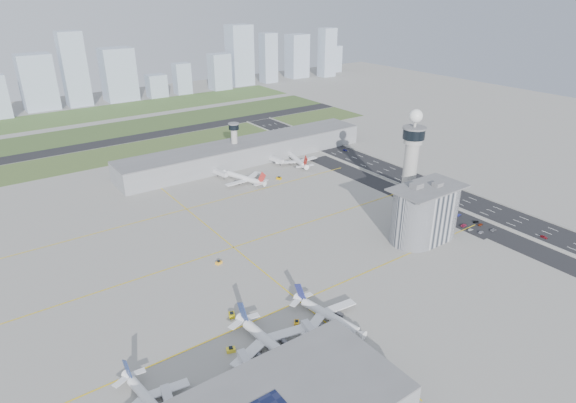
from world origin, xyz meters
TOP-DOWN VIEW (x-y plane):
  - ground at (0.00, 0.00)m, footprint 1000.00×1000.00m
  - grass_strip_0 at (-20.00, 225.00)m, footprint 480.00×50.00m
  - grass_strip_1 at (-20.00, 300.00)m, footprint 480.00×60.00m
  - grass_strip_2 at (-20.00, 380.00)m, footprint 480.00×70.00m
  - runway at (-20.00, 262.00)m, footprint 480.00×22.00m
  - highway at (115.00, 0.00)m, footprint 28.00×500.00m
  - barrier_left at (101.00, 0.00)m, footprint 0.60×500.00m
  - barrier_right at (129.00, 0.00)m, footprint 0.60×500.00m
  - landside_road at (90.00, -10.00)m, footprint 18.00×260.00m
  - parking_lot at (88.00, -22.00)m, footprint 20.00×44.00m
  - taxiway_line_h_0 at (-40.00, -30.00)m, footprint 260.00×0.60m
  - taxiway_line_h_1 at (-40.00, 30.00)m, footprint 260.00×0.60m
  - taxiway_line_h_2 at (-40.00, 90.00)m, footprint 260.00×0.60m
  - taxiway_line_v at (-40.00, 30.00)m, footprint 0.60×260.00m
  - control_tower at (72.00, 8.00)m, footprint 14.00×14.00m
  - secondary_tower at (30.00, 150.00)m, footprint 8.60×8.60m
  - admin_building at (51.99, -22.00)m, footprint 42.00×24.00m
  - terminal_pier at (40.00, 148.00)m, footprint 210.00×32.00m
  - airplane_near_a at (-116.51, -49.09)m, footprint 34.62×39.13m
  - airplane_near_b at (-68.34, -49.27)m, footprint 39.09×44.92m
  - airplane_near_c at (-38.43, -48.89)m, footprint 39.24×43.85m
  - airplane_far_a at (13.09, 108.90)m, footprint 45.09×49.12m
  - airplane_far_b at (67.98, 119.11)m, footprint 44.74×49.34m
  - jet_bridge_near_1 at (-83.00, -61.00)m, footprint 5.39×14.31m
  - jet_bridge_near_2 at (-53.00, -61.00)m, footprint 5.39×14.31m
  - jet_bridge_far_0 at (2.00, 132.00)m, footprint 5.39×14.31m
  - jet_bridge_far_1 at (52.00, 132.00)m, footprint 5.39×14.31m
  - tug_0 at (-81.11, -40.50)m, footprint 4.04×3.39m
  - tug_1 at (-70.19, -21.86)m, footprint 3.59×4.22m
  - tug_2 at (-50.52, -41.98)m, footprint 3.44×3.63m
  - tug_3 at (-54.44, 19.54)m, footprint 3.64×2.99m
  - tug_4 at (26.48, 105.31)m, footprint 2.80×3.57m
  - tug_5 at (37.12, 98.38)m, footprint 3.73×4.17m
  - car_lot_0 at (83.98, -38.02)m, footprint 3.50×1.57m
  - car_lot_1 at (81.83, -32.66)m, footprint 3.55×1.63m
  - car_lot_2 at (83.16, -26.99)m, footprint 4.72×2.57m
  - car_lot_3 at (82.10, -18.65)m, footprint 4.54×1.89m
  - car_lot_4 at (83.42, -10.22)m, footprint 3.34×1.64m
  - car_lot_5 at (82.64, -2.60)m, footprint 3.97×1.74m
  - car_lot_6 at (92.07, -40.58)m, footprint 4.20×1.94m
  - car_lot_7 at (92.19, -32.07)m, footprint 3.95×1.91m
  - car_lot_8 at (93.12, -28.34)m, footprint 3.94×2.11m
  - car_lot_9 at (92.68, -16.59)m, footprint 3.87×1.78m
  - car_lot_10 at (92.21, -11.93)m, footprint 4.60×2.58m
  - car_lot_11 at (92.67, -4.86)m, footprint 4.57×2.01m
  - car_hw_0 at (107.57, -62.20)m, footprint 1.87×3.99m
  - car_hw_1 at (114.32, 38.88)m, footprint 1.59×3.45m
  - car_hw_2 at (121.18, 120.21)m, footprint 2.06×4.44m
  - car_hw_4 at (107.52, 179.71)m, footprint 1.79×3.77m
  - skyline_bldg_7 at (-59.44, 436.89)m, footprint 35.76×28.61m
  - skyline_bldg_8 at (-19.42, 431.56)m, footprint 26.33×21.06m
  - skyline_bldg_9 at (30.27, 432.32)m, footprint 36.96×29.57m
  - skyline_bldg_10 at (73.27, 423.68)m, footprint 23.01×18.41m
  - skyline_bldg_11 at (108.28, 423.34)m, footprint 20.22×16.18m
  - skyline_bldg_12 at (162.17, 421.29)m, footprint 26.14×20.92m
  - skyline_bldg_13 at (201.27, 433.27)m, footprint 32.26×25.81m
  - skyline_bldg_14 at (244.74, 426.38)m, footprint 21.59×17.28m
  - skyline_bldg_15 at (302.83, 435.54)m, footprint 30.25×24.20m
  - skyline_bldg_16 at (345.49, 415.96)m, footprint 23.04×18.43m
  - skyline_bldg_17 at (382.05, 443.29)m, footprint 22.64×18.11m

SIDE VIEW (x-z plane):
  - ground at x=0.00m, z-range 0.00..0.00m
  - taxiway_line_h_0 at x=-40.00m, z-range 0.00..0.01m
  - taxiway_line_h_1 at x=-40.00m, z-range 0.00..0.01m
  - taxiway_line_h_2 at x=-40.00m, z-range 0.00..0.01m
  - taxiway_line_v at x=-40.00m, z-range 0.00..0.01m
  - grass_strip_0 at x=-20.00m, z-range 0.00..0.08m
  - grass_strip_1 at x=-20.00m, z-range 0.00..0.08m
  - grass_strip_2 at x=-20.00m, z-range 0.00..0.08m
  - landside_road at x=90.00m, z-range 0.00..0.08m
  - highway at x=115.00m, z-range 0.00..0.10m
  - parking_lot at x=88.00m, z-range 0.00..0.10m
  - runway at x=-20.00m, z-range 0.01..0.11m
  - car_lot_4 at x=83.42m, z-range 0.00..1.09m
  - car_hw_1 at x=114.32m, z-range 0.00..1.10m
  - car_lot_7 at x=92.19m, z-range 0.00..1.11m
  - car_lot_1 at x=81.83m, z-range 0.00..1.13m
  - car_lot_6 at x=92.07m, z-range 0.00..1.17m
  - car_lot_0 at x=83.98m, z-range 0.00..1.17m
  - barrier_left at x=101.00m, z-range 0.00..1.20m
  - barrier_right at x=129.00m, z-range 0.00..1.20m
  - car_lot_10 at x=92.21m, z-range 0.00..1.21m
  - car_lot_9 at x=92.68m, z-range 0.00..1.23m
  - car_hw_2 at x=121.18m, z-range 0.00..1.23m
  - car_hw_4 at x=107.52m, z-range 0.00..1.25m
  - car_lot_2 at x=83.16m, z-range 0.00..1.26m
  - car_lot_5 at x=82.64m, z-range 0.00..1.27m
  - car_lot_8 at x=93.12m, z-range 0.00..1.28m
  - car_lot_11 at x=92.67m, z-range 0.00..1.31m
  - car_lot_3 at x=82.10m, z-range 0.00..1.31m
  - car_hw_0 at x=107.57m, z-range 0.00..1.32m
  - tug_2 at x=-50.52m, z-range 0.00..1.74m
  - tug_3 at x=-54.44m, z-range 0.00..1.83m
  - tug_4 at x=26.48m, z-range 0.00..1.85m
  - tug_0 at x=-81.11m, z-range 0.00..2.00m
  - tug_5 at x=37.12m, z-range 0.00..2.01m
  - tug_1 at x=-70.19m, z-range 0.00..2.08m
  - jet_bridge_near_1 at x=-83.00m, z-range 0.00..5.70m
  - jet_bridge_near_2 at x=-53.00m, z-range 0.00..5.70m
  - jet_bridge_far_0 at x=2.00m, z-range 0.00..5.70m
  - jet_bridge_far_1 at x=52.00m, z-range 0.00..5.70m
  - airplane_near_a at x=-116.51m, z-range 0.00..9.88m
  - airplane_near_c at x=-38.43m, z-range 0.00..10.77m
  - airplane_far_a at x=13.09m, z-range 0.00..11.40m
  - airplane_far_b at x=67.98m, z-range 0.00..11.76m
  - airplane_near_b at x=-68.34m, z-range 0.00..11.83m
  - terminal_pier at x=40.00m, z-range 0.00..15.80m
  - skyline_bldg_10 at x=73.27m, z-range 0.00..27.75m
  - admin_building at x=51.99m, z-range -1.45..32.05m
  - secondary_tower at x=30.00m, z-range 2.85..34.75m
  - skyline_bldg_11 at x=108.28m, z-range 0.00..38.97m
  - skyline_bldg_17 at x=382.05m, z-range 0.00..41.06m
  - skyline_bldg_12 at x=162.17m, z-range 0.00..46.89m
  - skyline_bldg_7 at x=-59.44m, z-range 0.00..61.22m
  - skyline_bldg_9 at x=30.27m, z-range 0.00..62.11m
  - skyline_bldg_15 at x=302.83m, z-range 0.00..63.40m
  - skyline_bldg_14 at x=244.74m, z-range 0.00..68.75m
  - control_tower at x=72.00m, z-range 2.79..67.29m
  - skyline_bldg_16 at x=345.49m, z-range 0.00..71.56m
  - skyline_bldg_13 at x=201.27m, z-range 0.00..81.20m
  - skyline_bldg_8 at x=-19.42m, z-range 0.00..83.39m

